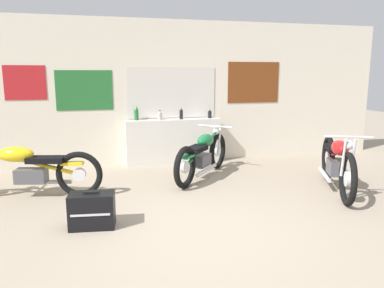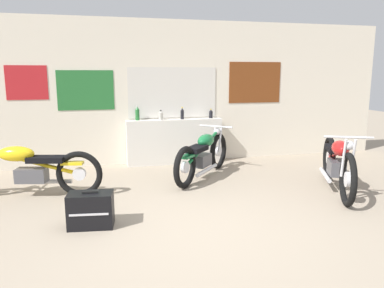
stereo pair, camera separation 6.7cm
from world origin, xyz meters
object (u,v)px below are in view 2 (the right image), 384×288
(bottle_leftmost, at_px, (137,114))
(bottle_left_center, at_px, (161,116))
(bottle_right_center, at_px, (211,114))
(motorcycle_red, at_px, (337,163))
(motorcycle_yellow, at_px, (26,169))
(motorcycle_green, at_px, (203,154))
(hard_case_black, at_px, (91,210))
(bottle_center, at_px, (182,114))

(bottle_leftmost, relative_size, bottle_left_center, 1.52)
(bottle_right_center, xyz_separation_m, motorcycle_red, (1.29, -2.38, -0.53))
(bottle_right_center, bearing_deg, motorcycle_yellow, -154.90)
(motorcycle_yellow, bearing_deg, bottle_left_center, 33.56)
(bottle_right_center, height_order, motorcycle_green, bottle_right_center)
(bottle_right_center, bearing_deg, hard_case_black, -128.98)
(bottle_right_center, height_order, motorcycle_red, bottle_right_center)
(hard_case_black, bearing_deg, motorcycle_green, 42.94)
(bottle_left_center, height_order, bottle_right_center, bottle_left_center)
(motorcycle_red, relative_size, hard_case_black, 3.51)
(bottle_left_center, relative_size, motorcycle_yellow, 0.09)
(bottle_center, distance_m, motorcycle_yellow, 3.09)
(bottle_leftmost, relative_size, bottle_right_center, 1.54)
(motorcycle_yellow, height_order, motorcycle_red, motorcycle_red)
(bottle_left_center, height_order, motorcycle_yellow, bottle_left_center)
(bottle_right_center, height_order, hard_case_black, bottle_right_center)
(motorcycle_green, bearing_deg, motorcycle_yellow, -172.52)
(bottle_left_center, bearing_deg, hard_case_black, -114.73)
(bottle_leftmost, xyz_separation_m, bottle_left_center, (0.44, -0.07, -0.04))
(bottle_left_center, relative_size, bottle_right_center, 1.01)
(bottle_leftmost, bearing_deg, motorcycle_yellow, -139.06)
(bottle_left_center, bearing_deg, motorcycle_yellow, -146.44)
(motorcycle_red, height_order, hard_case_black, motorcycle_red)
(bottle_left_center, distance_m, motorcycle_yellow, 2.72)
(bottle_leftmost, bearing_deg, hard_case_black, -106.53)
(bottle_right_center, xyz_separation_m, motorcycle_yellow, (-3.25, -1.52, -0.55))
(motorcycle_green, bearing_deg, bottle_left_center, 116.29)
(motorcycle_yellow, bearing_deg, bottle_center, 29.31)
(motorcycle_red, xyz_separation_m, motorcycle_green, (-1.77, 1.22, -0.04))
(bottle_center, relative_size, motorcycle_yellow, 0.11)
(bottle_leftmost, height_order, hard_case_black, bottle_leftmost)
(hard_case_black, bearing_deg, bottle_center, 58.68)
(motorcycle_red, distance_m, motorcycle_green, 2.15)
(bottle_center, distance_m, motorcycle_red, 3.06)
(bottle_center, xyz_separation_m, motorcycle_red, (1.89, -2.34, -0.55))
(motorcycle_yellow, height_order, hard_case_black, motorcycle_yellow)
(bottle_center, bearing_deg, motorcycle_red, -51.16)
(bottle_left_center, relative_size, motorcycle_green, 0.12)
(bottle_leftmost, distance_m, bottle_right_center, 1.47)
(bottle_leftmost, xyz_separation_m, bottle_right_center, (1.47, -0.02, -0.04))
(bottle_right_center, bearing_deg, bottle_left_center, -177.32)
(bottle_leftmost, distance_m, hard_case_black, 3.13)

